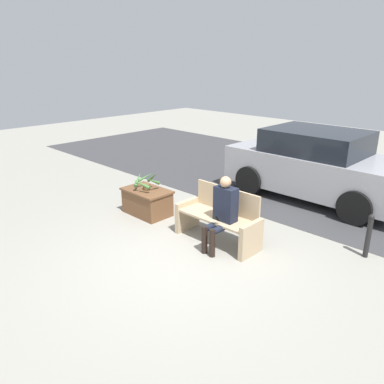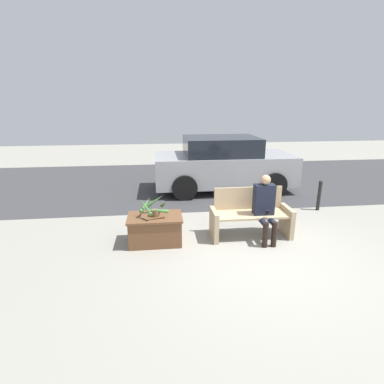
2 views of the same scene
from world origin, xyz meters
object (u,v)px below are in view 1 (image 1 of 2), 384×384
person_seated (222,210)px  parked_car (317,165)px  potted_plant (146,181)px  bench (219,218)px  bollard_post (369,235)px  planter_box (147,201)px

person_seated → parked_car: 3.52m
potted_plant → bench: bearing=3.3°
bench → person_seated: 0.40m
person_seated → parked_car: size_ratio=0.31×
bollard_post → person_seated: bearing=-143.4°
potted_plant → parked_car: bearing=58.9°
bench → bollard_post: 2.50m
potted_plant → parked_car: size_ratio=0.14×
person_seated → potted_plant: 2.14m
person_seated → potted_plant: person_seated is taller
parked_car → bollard_post: 2.92m
planter_box → potted_plant: size_ratio=1.82×
planter_box → potted_plant: potted_plant is taller
planter_box → bollard_post: (4.07, 1.36, 0.11)m
bench → planter_box: bearing=-176.7°
potted_plant → planter_box: bearing=-0.1°
person_seated → planter_box: bearing=177.8°
person_seated → planter_box: person_seated is taller
parked_car → person_seated: bearing=-89.0°
person_seated → bollard_post: 2.44m
bench → person_seated: size_ratio=1.23×
person_seated → bollard_post: bearing=36.6°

